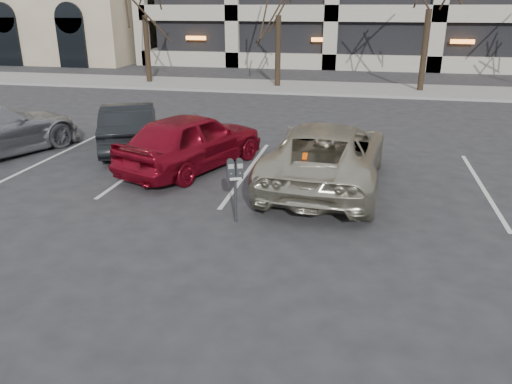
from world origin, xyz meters
name	(u,v)px	position (x,y,z in m)	size (l,w,h in m)	color
ground	(289,210)	(0.00, 0.00, 0.00)	(140.00, 140.00, 0.00)	#28282B
sidewalk	(336,89)	(0.00, 16.00, 0.06)	(80.00, 4.00, 0.12)	gray
stall_lines	(248,171)	(-1.40, 2.30, 0.01)	(16.90, 5.20, 0.00)	silver
parking_meter	(235,175)	(-0.92, -0.81, 0.96)	(0.34, 0.24, 1.25)	black
suv_silver	(327,154)	(0.61, 1.73, 0.74)	(2.75, 5.45, 1.49)	beige
car_red	(192,141)	(-2.84, 2.26, 0.74)	(1.75, 4.34, 1.48)	maroon
car_dark	(130,126)	(-5.26, 3.73, 0.67)	(1.43, 4.10, 1.35)	black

